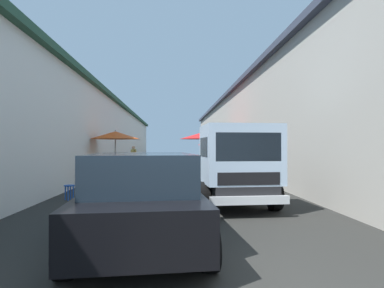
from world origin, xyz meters
The scene contains 11 objects.
ground centered at (13.50, 0.00, 0.00)m, with size 90.00×90.00×0.00m, color #282826.
building_left_whitewash centered at (15.75, 7.30, 2.33)m, with size 49.80×7.50×4.64m.
building_right_concrete centered at (15.75, -7.30, 2.70)m, with size 49.80×7.50×5.38m.
fruit_stall_far_right centered at (11.45, 2.78, 1.72)m, with size 2.28×2.28×2.36m.
fruit_stall_near_left centered at (14.21, -1.55, 1.90)m, with size 2.55×2.55×2.44m.
fruit_stall_far_left centered at (16.52, -2.62, 1.64)m, with size 2.24×2.24×2.19m.
hatchback_car centered at (1.78, 0.60, 0.74)m, with size 4.02×2.15×1.45m.
delivery_truck centered at (4.84, -1.48, 1.04)m, with size 5.00×2.17×2.08m.
vendor_by_crates centered at (16.96, 2.62, 0.94)m, with size 0.58×0.40×1.63m.
parked_scooter centered at (14.95, 3.14, 0.45)m, with size 1.67×0.56×1.14m.
plastic_stool centered at (6.03, 3.13, 0.33)m, with size 0.30×0.30×0.43m.
Camera 1 is at (-3.37, 0.10, 1.56)m, focal length 29.41 mm.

